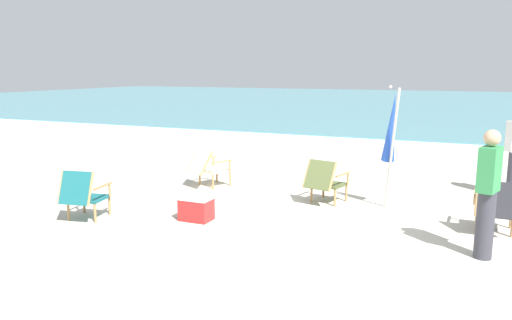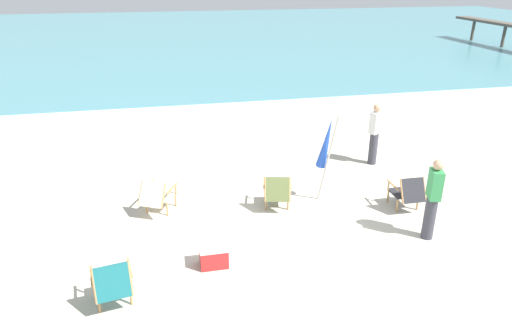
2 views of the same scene
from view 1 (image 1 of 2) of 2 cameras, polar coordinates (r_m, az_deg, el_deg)
ground_plane at (r=7.64m, az=4.11°, el=-7.58°), size 80.00×80.00×0.00m
sea at (r=36.76m, az=19.88°, el=6.13°), size 80.00×40.00×0.10m
surf_band at (r=16.65m, az=15.04°, el=1.97°), size 80.00×1.10×0.06m
beach_chair_back_right at (r=8.85m, az=7.88°, el=-2.30°), size 0.73×0.85×0.79m
beach_chair_front_right at (r=8.26m, az=-19.18°, el=-3.66°), size 0.68×0.77×0.81m
beach_chair_mid_center at (r=10.08m, az=-5.53°, el=-0.73°), size 0.85×0.95×0.77m
beach_chair_back_left at (r=7.95m, az=25.71°, el=-4.68°), size 0.60×0.75×0.79m
umbrella_furled_blue at (r=8.59m, az=15.23°, el=3.41°), size 0.40×0.54×2.09m
person_near_chairs at (r=6.79m, az=24.94°, el=-3.47°), size 0.29×0.38×1.63m
cooler_box at (r=7.93m, az=-6.84°, el=-5.43°), size 0.49×0.35×0.40m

